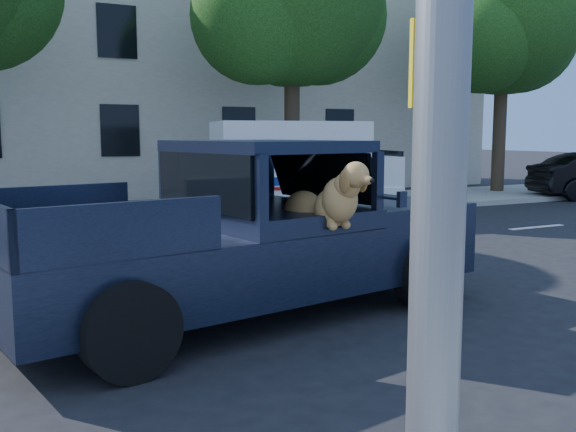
% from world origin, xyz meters
% --- Properties ---
extents(ground, '(120.00, 120.00, 0.00)m').
position_xyz_m(ground, '(0.00, 0.00, 0.00)').
color(ground, black).
rests_on(ground, ground).
extents(far_sidewalk, '(60.00, 4.00, 0.15)m').
position_xyz_m(far_sidewalk, '(0.00, 9.20, 0.07)').
color(far_sidewalk, gray).
rests_on(far_sidewalk, ground).
extents(lane_stripes, '(21.60, 0.14, 0.01)m').
position_xyz_m(lane_stripes, '(2.00, 3.40, 0.01)').
color(lane_stripes, silver).
rests_on(lane_stripes, ground).
extents(street_tree_mid, '(6.00, 5.20, 8.60)m').
position_xyz_m(street_tree_mid, '(5.03, 9.62, 5.71)').
color(street_tree_mid, '#332619').
rests_on(street_tree_mid, ground).
extents(street_tree_right, '(6.00, 5.20, 8.60)m').
position_xyz_m(street_tree_right, '(13.03, 9.62, 5.71)').
color(street_tree_right, '#332619').
rests_on(street_tree_right, ground).
extents(building_main, '(26.00, 6.00, 9.00)m').
position_xyz_m(building_main, '(3.00, 16.50, 4.50)').
color(building_main, beige).
rests_on(building_main, ground).
extents(pickup_truck, '(5.93, 3.27, 2.02)m').
position_xyz_m(pickup_truck, '(-0.72, -0.09, 0.68)').
color(pickup_truck, black).
rests_on(pickup_truck, ground).
extents(mail_truck, '(4.66, 2.94, 2.38)m').
position_xyz_m(mail_truck, '(3.85, 6.91, 1.04)').
color(mail_truck, silver).
rests_on(mail_truck, ground).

